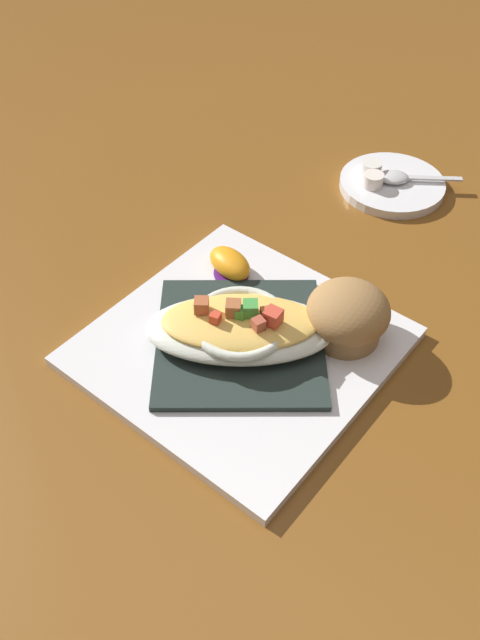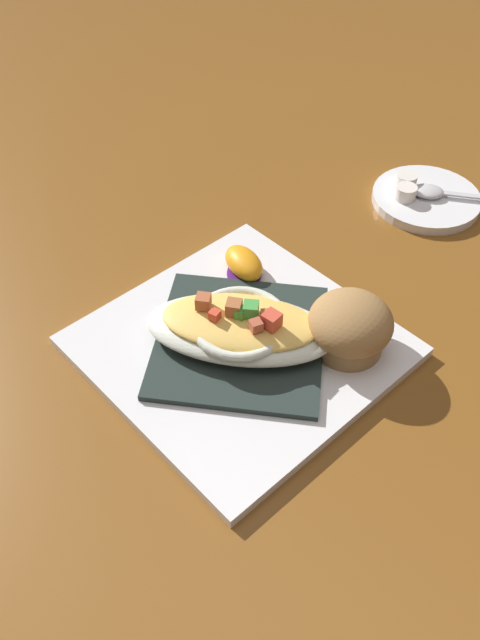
{
  "view_description": "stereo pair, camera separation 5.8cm",
  "coord_description": "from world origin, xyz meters",
  "px_view_note": "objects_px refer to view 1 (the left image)",
  "views": [
    {
      "loc": [
        -0.19,
        0.36,
        0.46
      ],
      "look_at": [
        0.0,
        0.0,
        0.04
      ],
      "focal_mm": 37.11,
      "sensor_mm": 36.0,
      "label": 1
    },
    {
      "loc": [
        -0.24,
        0.33,
        0.46
      ],
      "look_at": [
        0.0,
        0.0,
        0.04
      ],
      "focal_mm": 37.11,
      "sensor_mm": 36.0,
      "label": 2
    }
  ],
  "objects_px": {
    "gratin_dish": "(240,326)",
    "muffin": "(348,315)",
    "creamer_cup_0": "(371,169)",
    "creamer_cup_1": "(373,180)",
    "orange_garnish": "(230,265)",
    "spoon": "(397,177)",
    "creamer_saucer": "(392,184)",
    "square_plate": "(240,346)"
  },
  "relations": [
    {
      "from": "gratin_dish",
      "to": "muffin",
      "type": "height_order",
      "value": "muffin"
    },
    {
      "from": "creamer_cup_0",
      "to": "creamer_cup_1",
      "type": "bearing_deg",
      "value": 114.1
    },
    {
      "from": "gratin_dish",
      "to": "spoon",
      "type": "distance_m",
      "value": 0.32
    },
    {
      "from": "muffin",
      "to": "creamer_cup_0",
      "type": "distance_m",
      "value": 0.27
    },
    {
      "from": "gratin_dish",
      "to": "spoon",
      "type": "height_order",
      "value": "gratin_dish"
    },
    {
      "from": "square_plate",
      "to": "creamer_cup_1",
      "type": "bearing_deg",
      "value": -94.97
    },
    {
      "from": "creamer_cup_1",
      "to": "orange_garnish",
      "type": "bearing_deg",
      "value": 69.7
    },
    {
      "from": "gratin_dish",
      "to": "orange_garnish",
      "type": "relative_size",
      "value": 3.12
    },
    {
      "from": "gratin_dish",
      "to": "creamer_cup_1",
      "type": "xyz_separation_m",
      "value": [
        -0.03,
        -0.29,
        -0.01
      ]
    },
    {
      "from": "muffin",
      "to": "spoon",
      "type": "distance_m",
      "value": 0.27
    },
    {
      "from": "creamer_cup_0",
      "to": "creamer_cup_1",
      "type": "relative_size",
      "value": 1.0
    },
    {
      "from": "orange_garnish",
      "to": "creamer_cup_1",
      "type": "bearing_deg",
      "value": -110.3
    },
    {
      "from": "muffin",
      "to": "creamer_cup_1",
      "type": "distance_m",
      "value": 0.25
    },
    {
      "from": "muffin",
      "to": "creamer_saucer",
      "type": "relative_size",
      "value": 0.61
    },
    {
      "from": "gratin_dish",
      "to": "spoon",
      "type": "bearing_deg",
      "value": -98.6
    },
    {
      "from": "muffin",
      "to": "orange_garnish",
      "type": "distance_m",
      "value": 0.14
    },
    {
      "from": "gratin_dish",
      "to": "creamer_saucer",
      "type": "bearing_deg",
      "value": -97.88
    },
    {
      "from": "spoon",
      "to": "creamer_saucer",
      "type": "bearing_deg",
      "value": 24.1
    },
    {
      "from": "creamer_saucer",
      "to": "creamer_cup_0",
      "type": "bearing_deg",
      "value": -1.69
    },
    {
      "from": "gratin_dish",
      "to": "square_plate",
      "type": "bearing_deg",
      "value": -3.81
    },
    {
      "from": "orange_garnish",
      "to": "spoon",
      "type": "xyz_separation_m",
      "value": [
        -0.1,
        -0.23,
        -0.0
      ]
    },
    {
      "from": "gratin_dish",
      "to": "spoon",
      "type": "xyz_separation_m",
      "value": [
        -0.05,
        -0.32,
        -0.02
      ]
    },
    {
      "from": "square_plate",
      "to": "muffin",
      "type": "bearing_deg",
      "value": -146.86
    },
    {
      "from": "orange_garnish",
      "to": "creamer_saucer",
      "type": "xyz_separation_m",
      "value": [
        -0.1,
        -0.23,
        -0.02
      ]
    },
    {
      "from": "orange_garnish",
      "to": "creamer_cup_1",
      "type": "height_order",
      "value": "orange_garnish"
    },
    {
      "from": "muffin",
      "to": "orange_garnish",
      "type": "height_order",
      "value": "muffin"
    },
    {
      "from": "creamer_saucer",
      "to": "spoon",
      "type": "distance_m",
      "value": 0.01
    },
    {
      "from": "gratin_dish",
      "to": "muffin",
      "type": "bearing_deg",
      "value": -146.84
    },
    {
      "from": "creamer_cup_0",
      "to": "muffin",
      "type": "bearing_deg",
      "value": 104.24
    },
    {
      "from": "muffin",
      "to": "creamer_cup_0",
      "type": "height_order",
      "value": "muffin"
    },
    {
      "from": "creamer_saucer",
      "to": "spoon",
      "type": "relative_size",
      "value": 1.27
    },
    {
      "from": "creamer_cup_1",
      "to": "square_plate",
      "type": "bearing_deg",
      "value": 85.03
    },
    {
      "from": "gratin_dish",
      "to": "orange_garnish",
      "type": "xyz_separation_m",
      "value": [
        0.05,
        -0.08,
        -0.01
      ]
    },
    {
      "from": "square_plate",
      "to": "creamer_cup_0",
      "type": "bearing_deg",
      "value": -92.81
    },
    {
      "from": "creamer_cup_1",
      "to": "spoon",
      "type": "bearing_deg",
      "value": -133.72
    },
    {
      "from": "spoon",
      "to": "orange_garnish",
      "type": "bearing_deg",
      "value": 66.81
    },
    {
      "from": "orange_garnish",
      "to": "spoon",
      "type": "distance_m",
      "value": 0.26
    },
    {
      "from": "square_plate",
      "to": "orange_garnish",
      "type": "bearing_deg",
      "value": -56.99
    },
    {
      "from": "orange_garnish",
      "to": "creamer_saucer",
      "type": "height_order",
      "value": "orange_garnish"
    },
    {
      "from": "muffin",
      "to": "orange_garnish",
      "type": "xyz_separation_m",
      "value": [
        0.13,
        -0.03,
        -0.02
      ]
    },
    {
      "from": "creamer_saucer",
      "to": "muffin",
      "type": "bearing_deg",
      "value": 98.35
    },
    {
      "from": "creamer_cup_0",
      "to": "spoon",
      "type": "bearing_deg",
      "value": -178.09
    }
  ]
}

